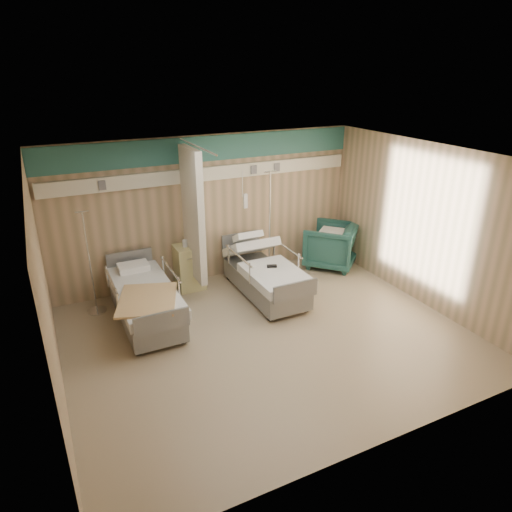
{
  "coord_description": "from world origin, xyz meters",
  "views": [
    {
      "loc": [
        -2.85,
        -5.4,
        3.95
      ],
      "look_at": [
        0.07,
        0.6,
        1.14
      ],
      "focal_mm": 32.0,
      "sensor_mm": 36.0,
      "label": 1
    }
  ],
  "objects_px": {
    "iv_stand_left": "(94,292)",
    "iv_stand_right": "(269,254)",
    "visitor_armchair": "(331,245)",
    "bed_right": "(265,279)",
    "bedside_cabinet": "(189,267)",
    "bed_left": "(146,305)"
  },
  "relations": [
    {
      "from": "iv_stand_right",
      "to": "visitor_armchair",
      "type": "bearing_deg",
      "value": -8.4
    },
    {
      "from": "bed_right",
      "to": "iv_stand_right",
      "type": "height_order",
      "value": "iv_stand_right"
    },
    {
      "from": "visitor_armchair",
      "to": "iv_stand_left",
      "type": "bearing_deg",
      "value": -43.56
    },
    {
      "from": "visitor_armchair",
      "to": "bedside_cabinet",
      "type": "bearing_deg",
      "value": -47.88
    },
    {
      "from": "bed_right",
      "to": "iv_stand_right",
      "type": "xyz_separation_m",
      "value": [
        0.5,
        0.8,
        0.12
      ]
    },
    {
      "from": "iv_stand_right",
      "to": "iv_stand_left",
      "type": "bearing_deg",
      "value": -178.6
    },
    {
      "from": "iv_stand_left",
      "to": "visitor_armchair",
      "type": "bearing_deg",
      "value": -1.39
    },
    {
      "from": "bedside_cabinet",
      "to": "visitor_armchair",
      "type": "bearing_deg",
      "value": -5.71
    },
    {
      "from": "visitor_armchair",
      "to": "iv_stand_right",
      "type": "bearing_deg",
      "value": -50.57
    },
    {
      "from": "bed_left",
      "to": "visitor_armchair",
      "type": "xyz_separation_m",
      "value": [
        4.05,
        0.6,
        0.14
      ]
    },
    {
      "from": "bed_left",
      "to": "visitor_armchair",
      "type": "bearing_deg",
      "value": 8.43
    },
    {
      "from": "visitor_armchair",
      "to": "iv_stand_right",
      "type": "xyz_separation_m",
      "value": [
        -1.35,
        0.2,
        -0.02
      ]
    },
    {
      "from": "bed_right",
      "to": "visitor_armchair",
      "type": "distance_m",
      "value": 1.95
    },
    {
      "from": "bedside_cabinet",
      "to": "iv_stand_right",
      "type": "bearing_deg",
      "value": -3.49
    },
    {
      "from": "bed_left",
      "to": "iv_stand_right",
      "type": "height_order",
      "value": "iv_stand_right"
    },
    {
      "from": "bed_left",
      "to": "iv_stand_left",
      "type": "height_order",
      "value": "iv_stand_left"
    },
    {
      "from": "bed_right",
      "to": "iv_stand_left",
      "type": "bearing_deg",
      "value": 166.16
    },
    {
      "from": "bed_left",
      "to": "bedside_cabinet",
      "type": "height_order",
      "value": "bedside_cabinet"
    },
    {
      "from": "bed_right",
      "to": "bed_left",
      "type": "distance_m",
      "value": 2.2
    },
    {
      "from": "bed_right",
      "to": "visitor_armchair",
      "type": "xyz_separation_m",
      "value": [
        1.85,
        0.6,
        0.14
      ]
    },
    {
      "from": "iv_stand_left",
      "to": "iv_stand_right",
      "type": "bearing_deg",
      "value": 1.4
    },
    {
      "from": "bed_left",
      "to": "bedside_cabinet",
      "type": "bearing_deg",
      "value": 40.6
    }
  ]
}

